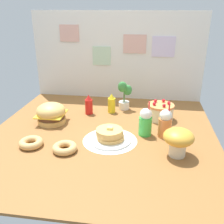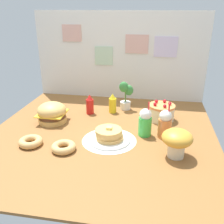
{
  "view_description": "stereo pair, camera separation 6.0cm",
  "coord_description": "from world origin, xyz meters",
  "px_view_note": "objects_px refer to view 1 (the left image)",
  "views": [
    {
      "loc": [
        0.39,
        -1.98,
        1.04
      ],
      "look_at": [
        0.07,
        0.12,
        0.17
      ],
      "focal_mm": 41.0,
      "sensor_mm": 36.0,
      "label": 1
    },
    {
      "loc": [
        0.45,
        -1.97,
        1.04
      ],
      "look_at": [
        0.07,
        0.12,
        0.17
      ],
      "focal_mm": 41.0,
      "sensor_mm": 36.0,
      "label": 2
    }
  ],
  "objects_px": {
    "mustard_bottle": "(112,104)",
    "cream_soda_cup": "(145,122)",
    "mushroom_stool": "(178,139)",
    "donut_pink_glaze": "(31,143)",
    "burger": "(51,113)",
    "pancake_stack": "(110,136)",
    "donut_chocolate": "(65,148)",
    "potted_plant": "(124,94)",
    "layer_cake": "(161,112)",
    "orange_float_cup": "(165,123)",
    "ketchup_bottle": "(89,105)"
  },
  "relations": [
    {
      "from": "mustard_bottle",
      "to": "cream_soda_cup",
      "type": "distance_m",
      "value": 0.59
    },
    {
      "from": "mushroom_stool",
      "to": "mustard_bottle",
      "type": "bearing_deg",
      "value": 128.64
    },
    {
      "from": "mushroom_stool",
      "to": "donut_pink_glaze",
      "type": "bearing_deg",
      "value": -178.39
    },
    {
      "from": "burger",
      "to": "pancake_stack",
      "type": "bearing_deg",
      "value": -24.32
    },
    {
      "from": "mushroom_stool",
      "to": "cream_soda_cup",
      "type": "bearing_deg",
      "value": 129.33
    },
    {
      "from": "pancake_stack",
      "to": "cream_soda_cup",
      "type": "relative_size",
      "value": 1.13
    },
    {
      "from": "burger",
      "to": "cream_soda_cup",
      "type": "xyz_separation_m",
      "value": [
        0.9,
        -0.12,
        0.03
      ]
    },
    {
      "from": "burger",
      "to": "donut_chocolate",
      "type": "distance_m",
      "value": 0.58
    },
    {
      "from": "potted_plant",
      "to": "donut_chocolate",
      "type": "bearing_deg",
      "value": -110.69
    },
    {
      "from": "potted_plant",
      "to": "mushroom_stool",
      "type": "height_order",
      "value": "potted_plant"
    },
    {
      "from": "layer_cake",
      "to": "cream_soda_cup",
      "type": "bearing_deg",
      "value": -111.32
    },
    {
      "from": "layer_cake",
      "to": "orange_float_cup",
      "type": "relative_size",
      "value": 0.83
    },
    {
      "from": "orange_float_cup",
      "to": "donut_chocolate",
      "type": "distance_m",
      "value": 0.86
    },
    {
      "from": "cream_soda_cup",
      "to": "mushroom_stool",
      "type": "relative_size",
      "value": 1.36
    },
    {
      "from": "pancake_stack",
      "to": "potted_plant",
      "type": "relative_size",
      "value": 1.11
    },
    {
      "from": "cream_soda_cup",
      "to": "donut_pink_glaze",
      "type": "distance_m",
      "value": 0.97
    },
    {
      "from": "donut_pink_glaze",
      "to": "layer_cake",
      "type": "bearing_deg",
      "value": 33.83
    },
    {
      "from": "donut_pink_glaze",
      "to": "donut_chocolate",
      "type": "relative_size",
      "value": 1.0
    },
    {
      "from": "cream_soda_cup",
      "to": "mustard_bottle",
      "type": "bearing_deg",
      "value": 128.18
    },
    {
      "from": "burger",
      "to": "cream_soda_cup",
      "type": "relative_size",
      "value": 0.88
    },
    {
      "from": "burger",
      "to": "orange_float_cup",
      "type": "xyz_separation_m",
      "value": [
        1.07,
        -0.13,
        0.03
      ]
    },
    {
      "from": "ketchup_bottle",
      "to": "donut_pink_glaze",
      "type": "height_order",
      "value": "ketchup_bottle"
    },
    {
      "from": "layer_cake",
      "to": "orange_float_cup",
      "type": "bearing_deg",
      "value": -85.96
    },
    {
      "from": "orange_float_cup",
      "to": "donut_pink_glaze",
      "type": "relative_size",
      "value": 1.61
    },
    {
      "from": "burger",
      "to": "layer_cake",
      "type": "distance_m",
      "value": 1.07
    },
    {
      "from": "burger",
      "to": "donut_chocolate",
      "type": "height_order",
      "value": "burger"
    },
    {
      "from": "donut_chocolate",
      "to": "ketchup_bottle",
      "type": "bearing_deg",
      "value": 89.01
    },
    {
      "from": "mustard_bottle",
      "to": "mushroom_stool",
      "type": "height_order",
      "value": "mushroom_stool"
    },
    {
      "from": "ketchup_bottle",
      "to": "orange_float_cup",
      "type": "height_order",
      "value": "orange_float_cup"
    },
    {
      "from": "burger",
      "to": "layer_cake",
      "type": "relative_size",
      "value": 1.06
    },
    {
      "from": "mustard_bottle",
      "to": "burger",
      "type": "bearing_deg",
      "value": -147.38
    },
    {
      "from": "ketchup_bottle",
      "to": "mustard_bottle",
      "type": "height_order",
      "value": "same"
    },
    {
      "from": "layer_cake",
      "to": "donut_pink_glaze",
      "type": "bearing_deg",
      "value": -146.17
    },
    {
      "from": "burger",
      "to": "mustard_bottle",
      "type": "xyz_separation_m",
      "value": [
        0.53,
        0.34,
        0.0
      ]
    },
    {
      "from": "ketchup_bottle",
      "to": "mustard_bottle",
      "type": "xyz_separation_m",
      "value": [
        0.23,
        0.07,
        0.0
      ]
    },
    {
      "from": "pancake_stack",
      "to": "donut_chocolate",
      "type": "bearing_deg",
      "value": -145.62
    },
    {
      "from": "layer_cake",
      "to": "ketchup_bottle",
      "type": "bearing_deg",
      "value": 177.59
    },
    {
      "from": "pancake_stack",
      "to": "orange_float_cup",
      "type": "distance_m",
      "value": 0.48
    },
    {
      "from": "donut_chocolate",
      "to": "potted_plant",
      "type": "height_order",
      "value": "potted_plant"
    },
    {
      "from": "layer_cake",
      "to": "donut_chocolate",
      "type": "distance_m",
      "value": 1.05
    },
    {
      "from": "burger",
      "to": "donut_pink_glaze",
      "type": "xyz_separation_m",
      "value": [
        0.0,
        -0.46,
        -0.06
      ]
    },
    {
      "from": "ketchup_bottle",
      "to": "potted_plant",
      "type": "bearing_deg",
      "value": 28.79
    },
    {
      "from": "donut_pink_glaze",
      "to": "mushroom_stool",
      "type": "distance_m",
      "value": 1.16
    },
    {
      "from": "mustard_bottle",
      "to": "donut_chocolate",
      "type": "height_order",
      "value": "mustard_bottle"
    },
    {
      "from": "ketchup_bottle",
      "to": "mustard_bottle",
      "type": "bearing_deg",
      "value": 18.01
    },
    {
      "from": "mustard_bottle",
      "to": "mushroom_stool",
      "type": "relative_size",
      "value": 0.91
    },
    {
      "from": "cream_soda_cup",
      "to": "donut_chocolate",
      "type": "height_order",
      "value": "cream_soda_cup"
    },
    {
      "from": "ketchup_bottle",
      "to": "mushroom_stool",
      "type": "bearing_deg",
      "value": -39.54
    },
    {
      "from": "cream_soda_cup",
      "to": "orange_float_cup",
      "type": "distance_m",
      "value": 0.17
    },
    {
      "from": "layer_cake",
      "to": "donut_pink_glaze",
      "type": "distance_m",
      "value": 1.26
    }
  ]
}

